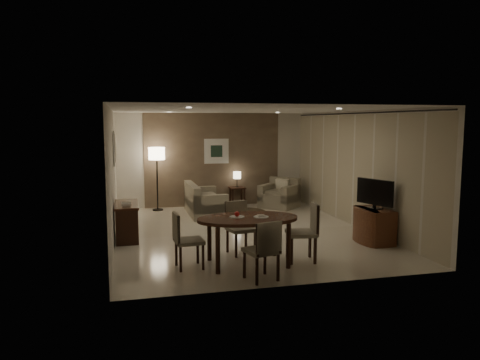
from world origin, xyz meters
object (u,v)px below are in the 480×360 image
object	(u,v)px
floor_lamp	(157,179)
chair_near	(261,250)
console_desk	(127,221)
sofa	(205,199)
armchair	(279,193)
tv_cabinet	(375,226)
side_table	(237,197)
dining_table	(248,241)
chair_far	(241,228)
chair_right	(301,232)
chair_left	(189,240)

from	to	relation	value
floor_lamp	chair_near	bearing A→B (deg)	-79.49
console_desk	floor_lamp	world-z (taller)	floor_lamp
sofa	floor_lamp	xyz separation A→B (m)	(-1.19, 0.90, 0.46)
sofa	armchair	distance (m)	2.28
tv_cabinet	floor_lamp	bearing A→B (deg)	131.28
side_table	tv_cabinet	bearing A→B (deg)	-69.87
dining_table	chair_far	world-z (taller)	chair_far
tv_cabinet	armchair	world-z (taller)	armchair
console_desk	chair_right	bearing A→B (deg)	-38.28
chair_far	chair_right	size ratio (longest dim) A/B	0.94
floor_lamp	chair_left	bearing A→B (deg)	-88.33
armchair	floor_lamp	bearing A→B (deg)	-139.93
tv_cabinet	chair_near	xyz separation A→B (m)	(-2.89, -1.63, 0.13)
chair_right	dining_table	bearing A→B (deg)	-82.37
chair_left	sofa	world-z (taller)	chair_left
sofa	side_table	distance (m)	1.53
console_desk	floor_lamp	size ratio (longest dim) A/B	0.69
floor_lamp	console_desk	bearing A→B (deg)	-105.30
sofa	tv_cabinet	bearing A→B (deg)	-142.88
dining_table	sofa	bearing A→B (deg)	89.65
chair_left	side_table	world-z (taller)	chair_left
dining_table	armchair	size ratio (longest dim) A/B	1.86
armchair	side_table	size ratio (longest dim) A/B	1.69
dining_table	armchair	bearing A→B (deg)	65.74
console_desk	chair_left	distance (m)	2.47
armchair	side_table	bearing A→B (deg)	-158.94
tv_cabinet	floor_lamp	xyz separation A→B (m)	(-4.04, 4.60, 0.53)
dining_table	chair_left	bearing A→B (deg)	177.23
chair_near	sofa	size ratio (longest dim) A/B	0.54
dining_table	chair_right	xyz separation A→B (m)	(0.96, -0.04, 0.10)
dining_table	chair_far	xyz separation A→B (m)	(0.05, 0.66, 0.07)
console_desk	chair_far	distance (m)	2.63
side_table	armchair	bearing A→B (deg)	-25.79
chair_near	chair_far	size ratio (longest dim) A/B	0.99
floor_lamp	armchair	bearing A→B (deg)	-6.78
armchair	chair_right	bearing A→B (deg)	-57.56
dining_table	floor_lamp	world-z (taller)	floor_lamp
dining_table	chair_near	distance (m)	0.82
floor_lamp	sofa	bearing A→B (deg)	-37.12
chair_left	armchair	size ratio (longest dim) A/B	1.00
chair_left	console_desk	bearing A→B (deg)	19.25
armchair	chair_left	bearing A→B (deg)	-76.48
sofa	side_table	size ratio (longest dim) A/B	3.15
chair_far	armchair	world-z (taller)	chair_far
console_desk	chair_left	xyz separation A→B (m)	(1.01, -2.26, 0.10)
chair_near	armchair	distance (m)	6.25
tv_cabinet	sofa	size ratio (longest dim) A/B	0.51
dining_table	sofa	world-z (taller)	sofa
chair_right	chair_far	bearing A→B (deg)	-117.62
console_desk	tv_cabinet	bearing A→B (deg)	-17.05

